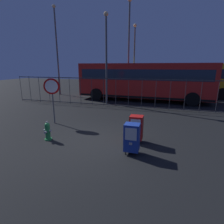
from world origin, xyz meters
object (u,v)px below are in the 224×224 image
object	(u,v)px
newspaper_box_primary	(136,128)
fire_hydrant	(48,131)
stop_sign	(52,92)
street_light_near_left	(134,55)
newspaper_box_secondary	(132,137)
bus_far	(177,78)
bus_near	(144,80)
street_light_far_left	(106,52)
street_light_near_right	(57,46)
street_light_far_right	(129,44)

from	to	relation	value
newspaper_box_primary	fire_hydrant	bearing A→B (deg)	-166.55
newspaper_box_primary	stop_sign	size ratio (longest dim) A/B	0.46
street_light_near_left	newspaper_box_primary	bearing A→B (deg)	-79.26
newspaper_box_secondary	bus_far	world-z (taller)	bus_far
newspaper_box_secondary	stop_sign	size ratio (longest dim) A/B	0.46
bus_near	street_light_far_left	size ratio (longest dim) A/B	1.65
newspaper_box_secondary	street_light_near_right	distance (m)	14.51
fire_hydrant	bus_near	world-z (taller)	bus_near
stop_sign	bus_far	size ratio (longest dim) A/B	0.21
newspaper_box_primary	bus_near	xyz separation A→B (m)	(-0.85, 8.63, 1.14)
fire_hydrant	street_light_far_left	size ratio (longest dim) A/B	0.12
newspaper_box_secondary	bus_near	xyz separation A→B (m)	(-0.86, 9.60, 1.14)
stop_sign	street_light_near_left	bearing A→B (deg)	79.40
newspaper_box_secondary	bus_far	xyz separation A→B (m)	(1.90, 13.15, 1.14)
fire_hydrant	stop_sign	xyz separation A→B (m)	(-0.98, 1.87, 1.25)
stop_sign	bus_near	world-z (taller)	bus_near
street_light_near_right	bus_near	bearing A→B (deg)	-5.29
fire_hydrant	bus_far	bearing A→B (deg)	68.08
fire_hydrant	street_light_near_left	distance (m)	13.22
newspaper_box_secondary	street_light_far_right	size ratio (longest dim) A/B	0.13
newspaper_box_secondary	street_light_far_right	world-z (taller)	street_light_far_right
bus_near	street_light_far_right	xyz separation A→B (m)	(-1.42, 0.59, 2.87)
fire_hydrant	street_light_far_left	distance (m)	8.01
fire_hydrant	street_light_far_left	xyz separation A→B (m)	(-0.01, 7.25, 3.39)
bus_near	street_light_far_right	bearing A→B (deg)	158.75
street_light_near_left	street_light_far_left	world-z (taller)	street_light_near_left
fire_hydrant	street_light_near_right	size ratio (longest dim) A/B	0.09
newspaper_box_primary	street_light_far_right	xyz separation A→B (m)	(-2.27, 9.22, 4.01)
newspaper_box_primary	bus_far	size ratio (longest dim) A/B	0.10
bus_near	street_light_near_right	distance (m)	8.95
stop_sign	street_light_far_left	bearing A→B (deg)	79.81
newspaper_box_secondary	street_light_far_right	xyz separation A→B (m)	(-2.29, 10.20, 4.01)
street_light_far_right	street_light_far_left	bearing A→B (deg)	-110.76
bus_far	street_light_near_left	distance (m)	4.71
fire_hydrant	street_light_near_left	size ratio (longest dim) A/B	0.11
newspaper_box_secondary	stop_sign	world-z (taller)	stop_sign
newspaper_box_secondary	street_light_far_left	size ratio (longest dim) A/B	0.16
newspaper_box_primary	bus_far	world-z (taller)	bus_far
bus_near	fire_hydrant	bearing A→B (deg)	-103.17
fire_hydrant	newspaper_box_primary	xyz separation A→B (m)	(3.30, 0.79, 0.22)
newspaper_box_primary	newspaper_box_secondary	bearing A→B (deg)	-88.87
newspaper_box_primary	bus_far	distance (m)	12.38
stop_sign	street_light_near_left	size ratio (longest dim) A/B	0.34
bus_near	stop_sign	bearing A→B (deg)	-113.04
street_light_near_right	stop_sign	bearing A→B (deg)	-59.13
bus_far	newspaper_box_primary	bearing A→B (deg)	-97.40
newspaper_box_primary	street_light_far_left	world-z (taller)	street_light_far_left
newspaper_box_secondary	bus_far	bearing A→B (deg)	81.79
bus_far	bus_near	bearing A→B (deg)	-126.36
bus_far	street_light_far_left	size ratio (longest dim) A/B	1.65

